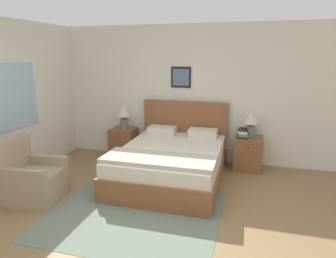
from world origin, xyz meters
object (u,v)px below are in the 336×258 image
(bed, at_px, (171,162))
(nightstand_near_window, at_px, (124,143))
(table_lamp_by_door, at_px, (251,120))
(armchair, at_px, (32,179))
(nightstand_by_door, at_px, (248,153))
(table_lamp_near_window, at_px, (124,113))

(bed, bearing_deg, nightstand_near_window, 145.54)
(bed, relative_size, table_lamp_by_door, 4.38)
(bed, xyz_separation_m, nightstand_near_window, (-1.22, 0.84, -0.01))
(armchair, relative_size, nightstand_by_door, 1.48)
(armchair, xyz_separation_m, nightstand_near_window, (0.53, 2.04, 0.00))
(nightstand_near_window, relative_size, nightstand_by_door, 1.00)
(nightstand_near_window, distance_m, table_lamp_near_window, 0.62)
(bed, xyz_separation_m, armchair, (-1.74, -1.21, -0.01))
(armchair, height_order, table_lamp_near_window, table_lamp_near_window)
(nightstand_by_door, relative_size, table_lamp_by_door, 1.22)
(nightstand_by_door, height_order, table_lamp_by_door, table_lamp_by_door)
(bed, xyz_separation_m, table_lamp_near_window, (-1.21, 0.85, 0.61))
(nightstand_near_window, xyz_separation_m, nightstand_by_door, (2.44, 0.00, 0.00))
(armchair, xyz_separation_m, nightstand_by_door, (2.96, 2.04, 0.00))
(armchair, bearing_deg, nightstand_near_window, 159.29)
(nightstand_by_door, bearing_deg, nightstand_near_window, 180.00)
(armchair, height_order, nightstand_near_window, armchair)
(nightstand_near_window, bearing_deg, bed, -34.46)
(bed, height_order, table_lamp_near_window, bed)
(armchair, bearing_deg, table_lamp_near_window, 159.07)
(table_lamp_by_door, bearing_deg, armchair, -145.33)
(table_lamp_near_window, bearing_deg, table_lamp_by_door, 0.00)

